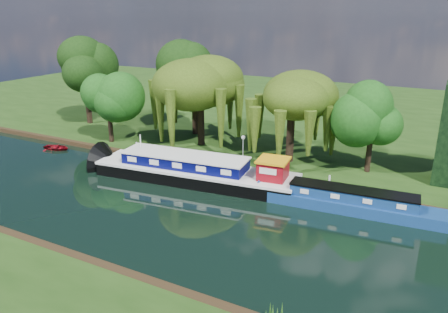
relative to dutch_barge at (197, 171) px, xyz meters
The scene contains 14 objects.
ground 5.84m from the dutch_barge, 75.58° to the right, with size 120.00×120.00×0.00m, color black.
far_bank 28.46m from the dutch_barge, 87.10° to the left, with size 120.00×52.00×0.45m, color #19360E.
dutch_barge is the anchor object (origin of this frame).
narrowboat 12.75m from the dutch_barge, ahead, with size 12.63×3.07×1.82m.
red_dinghy 17.35m from the dutch_barge, behind, with size 2.00×2.80×0.58m, color maroon.
willow_left 10.74m from the dutch_barge, 118.33° to the left, with size 7.10×7.10×8.51m.
willow_right 10.39m from the dutch_barge, 53.02° to the left, with size 6.03×6.03×7.35m.
tree_far_left 14.59m from the dutch_barge, 161.50° to the left, with size 4.36×4.36×7.02m.
tree_far_back 23.70m from the dutch_barge, 156.16° to the left, with size 5.53×5.53×9.29m.
tree_far_mid 14.48m from the dutch_barge, 121.95° to the left, with size 5.69×5.69×9.32m.
tree_far_right 15.26m from the dutch_barge, 32.32° to the left, with size 4.10×4.10×6.71m.
lamppost 5.49m from the dutch_barge, 68.48° to the left, with size 0.36×0.36×2.56m.
mooring_posts 2.97m from the dutch_barge, 71.58° to the left, with size 19.16×0.16×1.00m.
reeds_near 15.57m from the dutch_barge, 57.73° to the right, with size 33.70×1.50×1.10m.
Camera 1 is at (16.52, -23.51, 13.83)m, focal length 35.00 mm.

